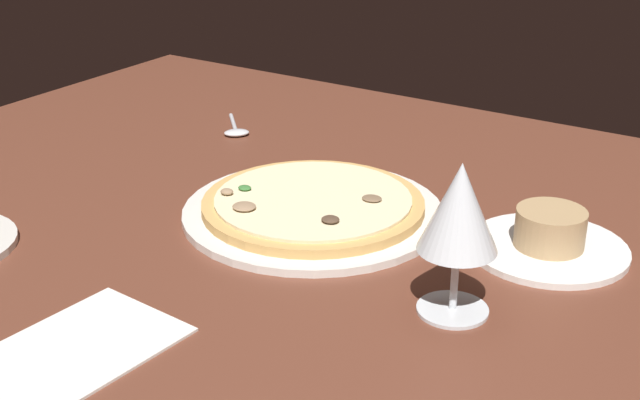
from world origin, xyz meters
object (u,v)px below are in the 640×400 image
object	(u,v)px
wine_glass_far	(459,213)
spoon	(236,130)
pizza_main	(313,208)
ramekin_on_saucer	(549,238)
paper_menu	(76,349)

from	to	relation	value
wine_glass_far	spoon	bearing A→B (deg)	148.84
pizza_main	wine_glass_far	size ratio (longest dim) A/B	2.03
spoon	ramekin_on_saucer	bearing A→B (deg)	-13.58
pizza_main	spoon	xyz separation A→B (cm)	(-28.13, 20.19, -0.72)
pizza_main	paper_menu	distance (cm)	38.00
ramekin_on_saucer	spoon	world-z (taller)	ramekin_on_saucer
pizza_main	wine_glass_far	world-z (taller)	wine_glass_far
paper_menu	pizza_main	bearing A→B (deg)	91.45
paper_menu	spoon	size ratio (longest dim) A/B	1.99
wine_glass_far	spoon	size ratio (longest dim) A/B	1.71
spoon	wine_glass_far	bearing A→B (deg)	-31.16
paper_menu	spoon	xyz separation A→B (cm)	(-26.07, 58.12, 0.31)
pizza_main	paper_menu	xyz separation A→B (cm)	(-2.06, -37.93, -1.02)
pizza_main	ramekin_on_saucer	bearing A→B (deg)	12.82
ramekin_on_saucer	wine_glass_far	world-z (taller)	wine_glass_far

